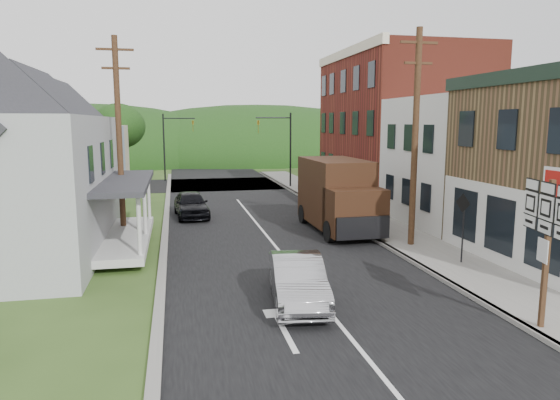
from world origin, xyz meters
TOP-DOWN VIEW (x-y plane):
  - ground at (0.00, 0.00)m, footprint 120.00×120.00m
  - road at (0.00, 10.00)m, footprint 9.00×90.00m
  - cross_road at (0.00, 27.00)m, footprint 60.00×9.00m
  - sidewalk_right at (5.90, 8.00)m, footprint 2.80×55.00m
  - curb_right at (4.55, 8.00)m, footprint 0.20×55.00m
  - curb_left at (-4.65, 8.00)m, footprint 0.30×55.00m
  - storefront_white at (11.30, 7.50)m, footprint 8.00×7.00m
  - storefront_red at (11.30, 17.00)m, footprint 8.00×12.00m
  - house_blue at (-11.00, 17.00)m, footprint 7.14×8.16m
  - house_cream at (-11.50, 26.00)m, footprint 7.14×8.16m
  - utility_pole_right at (5.60, 3.50)m, footprint 1.60×0.26m
  - utility_pole_left at (-6.50, 8.00)m, footprint 1.60×0.26m
  - traffic_signal_right at (4.30, 23.50)m, footprint 2.87×0.20m
  - traffic_signal_left at (-4.30, 30.50)m, footprint 2.87×0.20m
  - tree_left_d at (-9.00, 32.00)m, footprint 4.80×4.80m
  - forested_ridge at (0.00, 55.00)m, footprint 90.00×30.00m
  - silver_sedan at (-0.69, -1.92)m, footprint 1.97×4.33m
  - dark_sedan at (-3.28, 12.33)m, footprint 2.03×4.35m
  - delivery_van at (3.60, 7.22)m, footprint 2.66×6.24m
  - route_sign_cluster at (4.79, -5.16)m, footprint 0.51×2.11m
  - warning_sign at (6.12, 0.55)m, footprint 0.17×0.70m

SIDE VIEW (x-z plane):
  - ground at x=0.00m, z-range 0.00..0.00m
  - road at x=0.00m, z-range -0.01..0.01m
  - cross_road at x=0.00m, z-range -0.01..0.01m
  - forested_ridge at x=0.00m, z-range -8.00..8.00m
  - curb_left at x=-4.65m, z-range 0.00..0.12m
  - sidewalk_right at x=5.90m, z-range 0.00..0.15m
  - curb_right at x=4.55m, z-range 0.00..0.15m
  - silver_sedan at x=-0.69m, z-range 0.00..1.38m
  - dark_sedan at x=-3.28m, z-range 0.00..1.44m
  - delivery_van at x=3.60m, z-range 0.02..3.49m
  - warning_sign at x=6.12m, z-range 0.51..3.08m
  - route_sign_cluster at x=4.79m, z-range 0.70..4.44m
  - storefront_white at x=11.30m, z-range 0.00..6.50m
  - house_blue at x=-11.00m, z-range 0.05..7.33m
  - house_cream at x=-11.50m, z-range 0.05..7.33m
  - traffic_signal_right at x=4.30m, z-range 0.76..6.76m
  - traffic_signal_left at x=-4.30m, z-range 0.76..6.76m
  - utility_pole_right at x=5.60m, z-range 0.16..9.16m
  - utility_pole_left at x=-6.50m, z-range 0.16..9.16m
  - tree_left_d at x=-9.00m, z-range 1.41..8.35m
  - storefront_red at x=11.30m, z-range 0.00..10.00m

